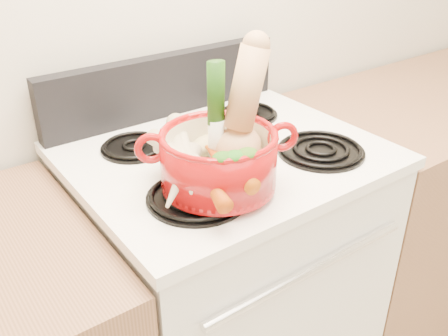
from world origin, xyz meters
TOP-DOWN VIEW (x-y plane):
  - stove_body at (0.00, 1.40)m, footprint 0.76×0.65m
  - cooktop at (0.00, 1.40)m, footprint 0.78×0.67m
  - control_backsplash at (0.00, 1.70)m, footprint 0.76×0.05m
  - oven_handle at (0.00, 1.06)m, footprint 0.60×0.02m
  - counter_right at (1.07, 1.40)m, footprint 1.36×0.65m
  - burner_front_left at (-0.19, 1.24)m, footprint 0.22×0.22m
  - burner_front_right at (0.19, 1.24)m, footprint 0.22×0.22m
  - burner_back_left at (-0.19, 1.54)m, footprint 0.17×0.17m
  - burner_back_right at (0.19, 1.54)m, footprint 0.17×0.17m
  - dutch_oven at (-0.13, 1.24)m, footprint 0.33×0.33m
  - pot_handle_left at (-0.26, 1.30)m, footprint 0.07×0.04m
  - pot_handle_right at (-0.00, 1.18)m, footprint 0.07×0.04m
  - squash at (-0.07, 1.24)m, footprint 0.18×0.12m
  - leek at (-0.12, 1.27)m, footprint 0.05×0.05m
  - ginger at (-0.10, 1.33)m, footprint 0.10×0.09m
  - parsnip_0 at (-0.20, 1.29)m, footprint 0.06×0.23m
  - parsnip_1 at (-0.23, 1.24)m, footprint 0.18×0.16m
  - parsnip_2 at (-0.17, 1.26)m, footprint 0.12×0.22m
  - parsnip_3 at (-0.21, 1.26)m, footprint 0.11×0.19m
  - parsnip_4 at (-0.17, 1.32)m, footprint 0.12×0.23m
  - parsnip_5 at (-0.21, 1.29)m, footprint 0.06×0.20m
  - carrot_0 at (-0.13, 1.19)m, footprint 0.05×0.15m
  - carrot_1 at (-0.20, 1.17)m, footprint 0.08×0.17m
  - carrot_2 at (-0.13, 1.20)m, footprint 0.05×0.19m
  - carrot_3 at (-0.15, 1.20)m, footprint 0.07×0.16m

SIDE VIEW (x-z plane):
  - counter_right at x=1.07m, z-range 0.00..0.90m
  - stove_body at x=0.00m, z-range 0.00..0.92m
  - oven_handle at x=0.00m, z-range 0.77..0.79m
  - cooktop at x=0.00m, z-range 0.92..0.95m
  - burner_front_left at x=-0.19m, z-range 0.95..0.97m
  - burner_front_right at x=0.19m, z-range 0.95..0.97m
  - burner_back_left at x=-0.19m, z-range 0.95..0.97m
  - burner_back_right at x=0.19m, z-range 0.95..0.97m
  - carrot_0 at x=-0.13m, z-range 0.99..1.03m
  - parsnip_0 at x=-0.20m, z-range 0.99..1.05m
  - ginger at x=-0.10m, z-range 0.99..1.04m
  - carrot_1 at x=-0.20m, z-range 0.99..1.04m
  - parsnip_1 at x=-0.23m, z-range 0.99..1.05m
  - carrot_2 at x=-0.13m, z-range 1.00..1.05m
  - dutch_oven at x=-0.13m, z-range 0.97..1.09m
  - parsnip_2 at x=-0.17m, z-range 1.00..1.06m
  - carrot_3 at x=-0.15m, z-range 1.01..1.06m
  - parsnip_3 at x=-0.21m, z-range 1.01..1.06m
  - control_backsplash at x=0.00m, z-range 0.95..1.13m
  - parsnip_5 at x=-0.21m, z-range 1.02..1.07m
  - parsnip_4 at x=-0.17m, z-range 1.01..1.08m
  - pot_handle_left at x=-0.26m, z-range 1.04..1.11m
  - pot_handle_right at x=0.00m, z-range 1.04..1.11m
  - leek at x=-0.12m, z-range 0.99..1.25m
  - squash at x=-0.07m, z-range 0.98..1.28m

